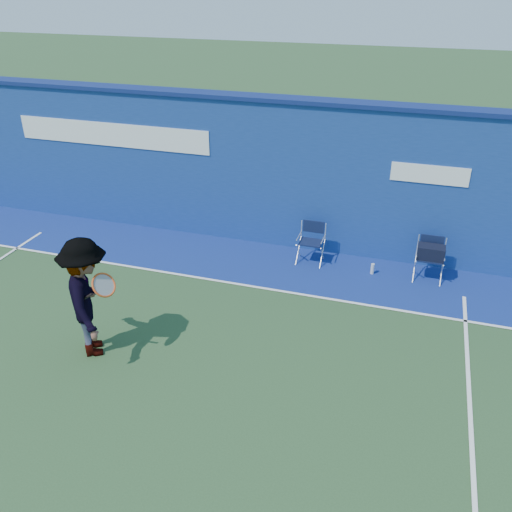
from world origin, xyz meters
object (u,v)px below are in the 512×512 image
(water_bottle, at_px, (372,269))
(tennis_player, at_px, (88,298))
(directors_chair_left, at_px, (310,250))
(directors_chair_right, at_px, (429,263))

(water_bottle, relative_size, tennis_player, 0.11)
(directors_chair_left, xyz_separation_m, tennis_player, (-2.56, -3.80, 0.70))
(directors_chair_right, xyz_separation_m, tennis_player, (-4.83, -3.79, 0.61))
(tennis_player, bearing_deg, directors_chair_left, 56.06)
(water_bottle, xyz_separation_m, tennis_player, (-3.82, -3.68, 0.84))
(directors_chair_left, bearing_deg, directors_chair_right, -0.46)
(directors_chair_left, distance_m, water_bottle, 1.27)
(water_bottle, distance_m, tennis_player, 5.37)
(water_bottle, bearing_deg, directors_chair_left, 174.31)
(directors_chair_right, height_order, tennis_player, tennis_player)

